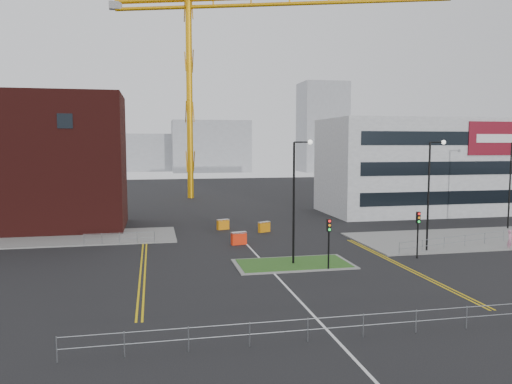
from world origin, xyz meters
TOP-DOWN VIEW (x-y plane):
  - ground at (0.00, 0.00)m, footprint 200.00×200.00m
  - pavement_left at (-20.00, 22.00)m, footprint 28.00×8.00m
  - pavement_right at (22.00, 14.00)m, footprint 24.00×10.00m
  - island_kerb at (2.00, 8.00)m, footprint 8.60×4.60m
  - grass_island at (2.00, 8.00)m, footprint 8.00×4.00m
  - brick_building at (-22.97, 28.00)m, footprint 24.20×10.07m
  - office_block at (26.01, 31.97)m, footprint 25.00×12.20m
  - tower_crane at (3.70, 53.11)m, footprint 50.61×17.66m
  - streetlamp_island at (2.22, 8.00)m, footprint 1.46×0.36m
  - streetlamp_right_near at (14.22, 10.00)m, footprint 1.46×0.36m
  - streetlamp_right_far at (28.22, 18.00)m, footprint 1.46×0.36m
  - traffic_light_island at (4.00, 5.98)m, footprint 0.28×0.33m
  - traffic_light_right at (12.00, 7.98)m, footprint 0.28×0.33m
  - railing_front at (0.00, -6.00)m, footprint 24.05×0.05m
  - railing_left at (-11.00, 18.00)m, footprint 6.05×0.05m
  - railing_right at (20.50, 11.50)m, footprint 19.05×5.05m
  - centre_line at (0.00, 2.00)m, footprint 0.15×30.00m
  - yellow_left_a at (-9.00, 10.00)m, footprint 0.12×24.00m
  - yellow_left_b at (-8.70, 10.00)m, footprint 0.12×24.00m
  - yellow_right_a at (9.50, 6.00)m, footprint 0.12×20.00m
  - yellow_right_b at (9.80, 6.00)m, footprint 0.12×20.00m
  - skyline_a at (-40.00, 120.00)m, footprint 18.00×12.00m
  - skyline_b at (10.00, 130.00)m, footprint 24.00×12.00m
  - skyline_c at (45.00, 125.00)m, footprint 14.00×12.00m
  - skyline_d at (-8.00, 140.00)m, footprint 30.00×12.00m
  - pedestrian at (21.19, 9.19)m, footprint 0.74×0.66m
  - barrier_left at (-1.00, 24.00)m, footprint 1.33×0.76m
  - barrier_mid at (-0.70, 16.00)m, footprint 1.41×0.73m
  - barrier_right at (2.86, 21.67)m, footprint 1.31×0.90m

SIDE VIEW (x-z plane):
  - ground at x=0.00m, z-range 0.00..0.00m
  - centre_line at x=0.00m, z-range 0.00..0.01m
  - yellow_left_a at x=-9.00m, z-range 0.00..0.01m
  - yellow_left_b at x=-8.70m, z-range 0.00..0.01m
  - yellow_right_a at x=9.50m, z-range 0.00..0.01m
  - yellow_right_b at x=9.80m, z-range 0.00..0.01m
  - island_kerb at x=2.00m, z-range 0.00..0.08m
  - pavement_left at x=-20.00m, z-range 0.00..0.12m
  - pavement_right at x=22.00m, z-range 0.00..0.12m
  - grass_island at x=2.00m, z-range 0.00..0.12m
  - barrier_right at x=2.86m, z-range 0.04..1.10m
  - barrier_left at x=-1.00m, z-range 0.05..1.11m
  - barrier_mid at x=-0.70m, z-range 0.05..1.18m
  - railing_left at x=-11.00m, z-range 0.19..1.29m
  - railing_right at x=20.50m, z-range 0.23..1.33m
  - railing_front at x=0.00m, z-range 0.23..1.33m
  - pedestrian at x=21.19m, z-range 0.00..1.70m
  - traffic_light_island at x=4.00m, z-range 0.74..4.39m
  - traffic_light_right at x=12.00m, z-range 0.74..4.39m
  - streetlamp_island at x=2.22m, z-range 0.82..10.00m
  - streetlamp_right_near at x=14.22m, z-range 0.82..10.00m
  - streetlamp_right_far at x=28.22m, z-range 0.82..10.00m
  - skyline_d at x=-8.00m, z-range 0.00..12.00m
  - office_block at x=26.01m, z-range 0.00..12.00m
  - brick_building at x=-22.97m, z-range -0.27..13.97m
  - skyline_b at x=10.00m, z-range 0.00..16.00m
  - skyline_a at x=-40.00m, z-range 0.00..22.00m
  - skyline_c at x=45.00m, z-range 0.00..28.00m
  - tower_crane at x=3.70m, z-range 6.87..42.46m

